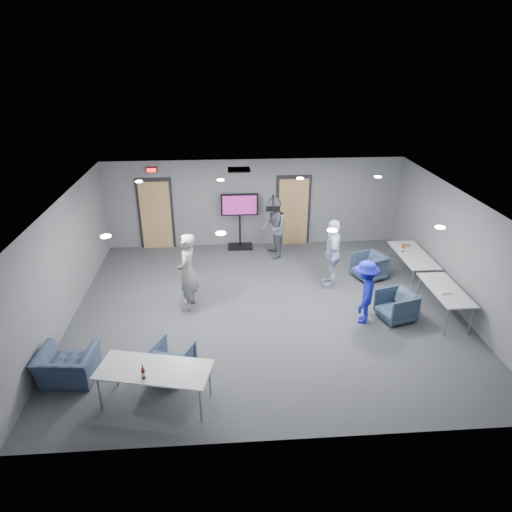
{
  "coord_description": "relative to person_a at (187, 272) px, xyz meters",
  "views": [
    {
      "loc": [
        -0.93,
        -9.32,
        5.67
      ],
      "look_at": [
        -0.21,
        0.43,
        1.2
      ],
      "focal_mm": 32.0,
      "sensor_mm": 36.0,
      "label": 1
    }
  ],
  "objects": [
    {
      "name": "wall_back",
      "position": [
        1.83,
        3.78,
        0.41
      ],
      "size": [
        9.0,
        0.02,
        2.7
      ],
      "primitive_type": "cube",
      "color": "slate",
      "rests_on": "floor"
    },
    {
      "name": "bottle_front",
      "position": [
        -0.5,
        -3.46,
        -0.11
      ],
      "size": [
        0.07,
        0.07,
        0.27
      ],
      "color": "#4F1D0D",
      "rests_on": "table_front_left"
    },
    {
      "name": "wall_right",
      "position": [
        6.33,
        -0.22,
        0.41
      ],
      "size": [
        0.02,
        8.0,
        2.7
      ],
      "primitive_type": "cube",
      "color": "slate",
      "rests_on": "floor"
    },
    {
      "name": "projector",
      "position": [
        2.0,
        0.22,
        1.47
      ],
      "size": [
        0.35,
        0.33,
        0.35
      ],
      "rotation": [
        0.0,
        0.0,
        -0.1
      ],
      "color": "black",
      "rests_on": "ceiling"
    },
    {
      "name": "person_b",
      "position": [
        2.32,
        2.78,
        -0.03
      ],
      "size": [
        0.74,
        0.93,
        1.82
      ],
      "primitive_type": "imported",
      "rotation": [
        0.0,
        0.0,
        -1.51
      ],
      "color": "slate",
      "rests_on": "floor"
    },
    {
      "name": "table_right_a",
      "position": [
        5.83,
        1.04,
        -0.25
      ],
      "size": [
        0.76,
        1.83,
        0.73
      ],
      "rotation": [
        0.0,
        0.0,
        1.57
      ],
      "color": "silver",
      "rests_on": "floor"
    },
    {
      "name": "wrapper",
      "position": [
        5.7,
        -1.04,
        -0.18
      ],
      "size": [
        0.24,
        0.18,
        0.05
      ],
      "primitive_type": "cube",
      "rotation": [
        0.0,
        0.0,
        0.14
      ],
      "color": "silver",
      "rests_on": "table_right_b"
    },
    {
      "name": "person_a",
      "position": [
        0.0,
        0.0,
        0.0
      ],
      "size": [
        0.59,
        0.77,
        1.88
      ],
      "primitive_type": "imported",
      "rotation": [
        0.0,
        0.0,
        -1.79
      ],
      "color": "gray",
      "rests_on": "floor"
    },
    {
      "name": "person_d",
      "position": [
        3.96,
        -0.9,
        -0.19
      ],
      "size": [
        0.89,
        1.1,
        1.49
      ],
      "primitive_type": "imported",
      "rotation": [
        0.0,
        0.0,
        -1.98
      ],
      "color": "#1C21B7",
      "rests_on": "floor"
    },
    {
      "name": "table_front_left",
      "position": [
        -0.37,
        -3.22,
        -0.25
      ],
      "size": [
        2.05,
        1.2,
        0.73
      ],
      "rotation": [
        0.0,
        0.0,
        -0.22
      ],
      "color": "silver",
      "rests_on": "floor"
    },
    {
      "name": "wall_front",
      "position": [
        1.83,
        -4.22,
        0.41
      ],
      "size": [
        9.0,
        0.02,
        2.7
      ],
      "primitive_type": "cube",
      "color": "slate",
      "rests_on": "floor"
    },
    {
      "name": "chair_right_a",
      "position": [
        4.73,
        1.18,
        -0.59
      ],
      "size": [
        0.98,
        0.97,
        0.69
      ],
      "primitive_type": "imported",
      "rotation": [
        0.0,
        0.0,
        -1.19
      ],
      "color": "#37465F",
      "rests_on": "floor"
    },
    {
      "name": "floor",
      "position": [
        1.83,
        -0.22,
        -0.94
      ],
      "size": [
        9.0,
        9.0,
        0.0
      ],
      "primitive_type": "plane",
      "color": "#34363B",
      "rests_on": "ground"
    },
    {
      "name": "exit_sign",
      "position": [
        -1.17,
        3.71,
        1.51
      ],
      "size": [
        0.32,
        0.08,
        0.16
      ],
      "color": "black",
      "rests_on": "wall_back"
    },
    {
      "name": "table_right_b",
      "position": [
        5.83,
        -0.86,
        -0.26
      ],
      "size": [
        0.69,
        1.67,
        0.73
      ],
      "rotation": [
        0.0,
        0.0,
        1.57
      ],
      "color": "silver",
      "rests_on": "floor"
    },
    {
      "name": "person_c",
      "position": [
        3.62,
        0.88,
        -0.03
      ],
      "size": [
        0.63,
        1.13,
        1.82
      ],
      "primitive_type": "imported",
      "rotation": [
        0.0,
        0.0,
        -1.75
      ],
      "color": "#B0C2E2",
      "rests_on": "floor"
    },
    {
      "name": "hvac_diffuser",
      "position": [
        1.33,
        2.58,
        1.75
      ],
      "size": [
        0.6,
        0.6,
        0.03
      ],
      "primitive_type": "cube",
      "color": "black",
      "rests_on": "ceiling"
    },
    {
      "name": "chair_right_b",
      "position": [
        4.73,
        -0.86,
        -0.6
      ],
      "size": [
        0.92,
        0.91,
        0.68
      ],
      "primitive_type": "imported",
      "rotation": [
        0.0,
        0.0,
        -1.29
      ],
      "color": "#35485C",
      "rests_on": "floor"
    },
    {
      "name": "downlights",
      "position": [
        1.83,
        -0.22,
        1.75
      ],
      "size": [
        6.18,
        3.78,
        0.02
      ],
      "color": "white",
      "rests_on": "ceiling"
    },
    {
      "name": "wall_left",
      "position": [
        -2.67,
        -0.22,
        0.41
      ],
      "size": [
        0.02,
        8.0,
        2.7
      ],
      "primitive_type": "cube",
      "color": "slate",
      "rests_on": "floor"
    },
    {
      "name": "chair_front_b",
      "position": [
        -2.07,
        -2.51,
        -0.61
      ],
      "size": [
        1.07,
        0.96,
        0.65
      ],
      "primitive_type": "imported",
      "rotation": [
        0.0,
        0.0,
        3.05
      ],
      "color": "#394862",
      "rests_on": "floor"
    },
    {
      "name": "chair_front_a",
      "position": [
        -0.16,
        -2.46,
        -0.61
      ],
      "size": [
        0.92,
        0.93,
        0.65
      ],
      "primitive_type": "imported",
      "rotation": [
        0.0,
        0.0,
        2.72
      ],
      "color": "#384A61",
      "rests_on": "floor"
    },
    {
      "name": "ceiling",
      "position": [
        1.83,
        -0.22,
        1.76
      ],
      "size": [
        9.0,
        9.0,
        0.0
      ],
      "primitive_type": "plane",
      "rotation": [
        3.14,
        0.0,
        0.0
      ],
      "color": "silver",
      "rests_on": "wall_back"
    },
    {
      "name": "door_left",
      "position": [
        -1.17,
        3.73,
        0.13
      ],
      "size": [
        1.06,
        0.17,
        2.24
      ],
      "color": "black",
      "rests_on": "wall_back"
    },
    {
      "name": "door_right",
      "position": [
        3.03,
        3.73,
        0.13
      ],
      "size": [
        1.06,
        0.17,
        2.24
      ],
      "color": "black",
      "rests_on": "wall_back"
    },
    {
      "name": "snack_box",
      "position": [
        5.82,
        1.58,
        -0.19
      ],
      "size": [
        0.23,
        0.17,
        0.05
      ],
      "primitive_type": "cube",
      "rotation": [
        0.0,
        0.0,
        0.17
      ],
      "color": "#B4562D",
      "rests_on": "table_right_a"
    },
    {
      "name": "tv_stand",
      "position": [
        1.36,
        3.52,
        0.04
      ],
      "size": [
        1.13,
        0.54,
        1.73
      ],
      "color": "black",
      "rests_on": "floor"
    },
    {
      "name": "bottle_right",
      "position": [
        5.59,
        1.21,
        -0.12
      ],
      "size": [
        0.06,
        0.06,
        0.24
      ],
      "color": "#4F1D0D",
      "rests_on": "table_right_a"
    }
  ]
}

